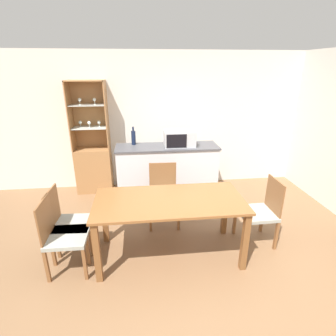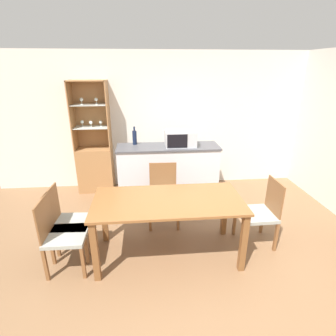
# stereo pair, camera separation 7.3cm
# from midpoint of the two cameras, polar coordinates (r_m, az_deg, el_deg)

# --- Properties ---
(ground_plane) EXTENTS (18.00, 18.00, 0.00)m
(ground_plane) POSITION_cam_midpoint_polar(r_m,az_deg,el_deg) (3.33, 6.18, -21.65)
(ground_plane) COLOR brown
(wall_back) EXTENTS (6.80, 0.06, 2.55)m
(wall_back) POSITION_cam_midpoint_polar(r_m,az_deg,el_deg) (5.14, 1.03, 10.10)
(wall_back) COLOR silver
(wall_back) RESTS_ON ground_plane
(kitchen_counter) EXTENTS (1.77, 0.54, 0.98)m
(kitchen_counter) POSITION_cam_midpoint_polar(r_m,az_deg,el_deg) (4.70, 0.45, -0.94)
(kitchen_counter) COLOR silver
(kitchen_counter) RESTS_ON ground_plane
(display_cabinet) EXTENTS (0.65, 0.39, 2.05)m
(display_cabinet) POSITION_cam_midpoint_polar(r_m,az_deg,el_deg) (5.17, -15.17, 1.61)
(display_cabinet) COLOR #A37042
(display_cabinet) RESTS_ON ground_plane
(dining_table) EXTENTS (1.79, 0.85, 0.78)m
(dining_table) POSITION_cam_midpoint_polar(r_m,az_deg,el_deg) (3.20, 0.66, -8.64)
(dining_table) COLOR brown
(dining_table) RESTS_ON ground_plane
(dining_chair_side_left_near) EXTENTS (0.45, 0.45, 0.91)m
(dining_chair_side_left_near) POSITION_cam_midpoint_polar(r_m,az_deg,el_deg) (3.32, -21.47, -13.27)
(dining_chair_side_left_near) COLOR #999E93
(dining_chair_side_left_near) RESTS_ON ground_plane
(dining_chair_side_left_far) EXTENTS (0.48, 0.48, 0.91)m
(dining_chair_side_left_far) POSITION_cam_midpoint_polar(r_m,az_deg,el_deg) (3.53, -20.38, -10.95)
(dining_chair_side_left_far) COLOR #999E93
(dining_chair_side_left_far) RESTS_ON ground_plane
(dining_chair_side_right_far) EXTENTS (0.45, 0.45, 0.91)m
(dining_chair_side_right_far) POSITION_cam_midpoint_polar(r_m,az_deg,el_deg) (3.73, 19.95, -9.10)
(dining_chair_side_right_far) COLOR #999E93
(dining_chair_side_right_far) RESTS_ON ground_plane
(dining_chair_head_far) EXTENTS (0.46, 0.46, 0.91)m
(dining_chair_head_far) POSITION_cam_midpoint_polar(r_m,az_deg,el_deg) (3.97, -0.48, -5.79)
(dining_chair_head_far) COLOR #999E93
(dining_chair_head_far) RESTS_ON ground_plane
(microwave) EXTENTS (0.52, 0.35, 0.27)m
(microwave) POSITION_cam_midpoint_polar(r_m,az_deg,el_deg) (4.51, 3.17, 6.44)
(microwave) COLOR #B7BABF
(microwave) RESTS_ON kitchen_counter
(wine_bottle) EXTENTS (0.07, 0.07, 0.31)m
(wine_bottle) POSITION_cam_midpoint_polar(r_m,az_deg,el_deg) (4.64, -6.84, 6.67)
(wine_bottle) COLOR #141E38
(wine_bottle) RESTS_ON kitchen_counter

